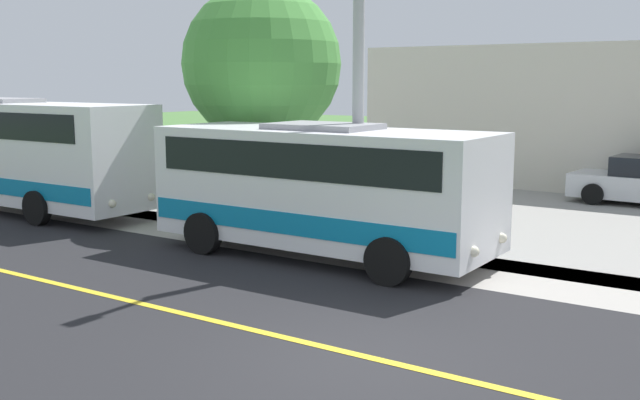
# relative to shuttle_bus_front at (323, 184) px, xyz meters

# --- Properties ---
(ground_plane) EXTENTS (120.00, 120.00, 0.00)m
(ground_plane) POSITION_rel_shuttle_bus_front_xyz_m (4.56, 3.69, -1.55)
(ground_plane) COLOR #477238
(road_surface) EXTENTS (8.00, 100.00, 0.01)m
(road_surface) POSITION_rel_shuttle_bus_front_xyz_m (4.56, 3.69, -1.54)
(road_surface) COLOR black
(road_surface) RESTS_ON ground
(sidewalk) EXTENTS (2.40, 100.00, 0.01)m
(sidewalk) POSITION_rel_shuttle_bus_front_xyz_m (-0.64, 3.69, -1.54)
(sidewalk) COLOR #9E9991
(sidewalk) RESTS_ON ground
(road_centre_line) EXTENTS (0.16, 100.00, 0.00)m
(road_centre_line) POSITION_rel_shuttle_bus_front_xyz_m (4.56, 3.69, -1.54)
(road_centre_line) COLOR gold
(road_centre_line) RESTS_ON ground
(shuttle_bus_front) EXTENTS (2.77, 7.39, 2.81)m
(shuttle_bus_front) POSITION_rel_shuttle_bus_front_xyz_m (0.00, 0.00, 0.00)
(shuttle_bus_front) COLOR white
(shuttle_bus_front) RESTS_ON ground
(street_light_pole) EXTENTS (1.97, 0.24, 7.28)m
(street_light_pole) POSITION_rel_shuttle_bus_front_xyz_m (-0.31, 0.58, 2.50)
(street_light_pole) COLOR #9E9EA3
(street_light_pole) RESTS_ON ground
(tree_curbside) EXTENTS (4.19, 4.19, 6.21)m
(tree_curbside) POSITION_rel_shuttle_bus_front_xyz_m (-2.84, -3.83, 2.55)
(tree_curbside) COLOR #4C3826
(tree_curbside) RESTS_ON ground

